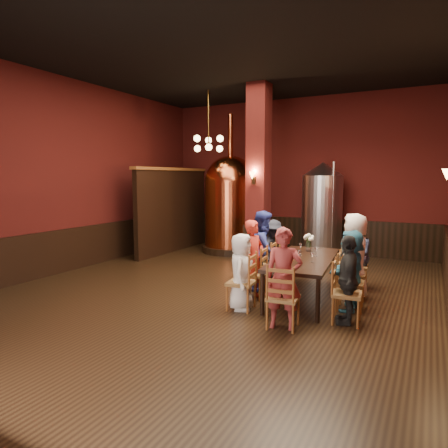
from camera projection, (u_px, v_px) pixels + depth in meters
The scene contains 36 objects.
room at pixel (216, 175), 7.43m from camera, with size 10.00×10.02×4.50m.
wainscot_back at pixel (295, 234), 12.01m from camera, with size 7.90×0.08×1.00m, color black.
wainscot_left at pixel (69, 250), 9.45m from camera, with size 0.08×9.90×1.00m, color black.
column at pixel (259, 175), 10.04m from camera, with size 0.58×0.58×4.50m, color #45100E.
partition at pixel (173, 211), 11.84m from camera, with size 0.22×3.50×2.40m, color black.
pendant_cluster at pixel (209, 144), 10.71m from camera, with size 0.90×0.90×1.70m, color #A57226, non-canonical shape.
sconce_column at pixel (254, 177), 9.78m from camera, with size 0.20×0.20×0.36m, color black, non-canonical shape.
dining_table at pixel (304, 261), 7.24m from camera, with size 1.22×2.48×0.75m.
chair_0 at pixel (241, 282), 6.66m from camera, with size 0.46×0.46×0.92m, color #985B26, non-canonical shape.
person_0 at pixel (241, 272), 6.64m from camera, with size 0.63×0.41×1.28m, color white.
chair_1 at pixel (253, 273), 7.28m from camera, with size 0.46×0.46×0.92m, color #985B26, non-canonical shape.
person_1 at pixel (253, 259), 7.25m from camera, with size 0.53×0.34×1.44m, color red.
chair_2 at pixel (264, 266), 7.88m from camera, with size 0.46×0.46×0.92m, color #985B26, non-canonical shape.
person_2 at pixel (264, 250), 7.85m from camera, with size 0.76×0.37×1.56m, color navy.
chair_3 at pixel (272, 260), 8.50m from camera, with size 0.46×0.46×0.92m, color #985B26, non-canonical shape.
person_3 at pixel (273, 250), 8.48m from camera, with size 0.85×0.49×1.31m, color #1D202C.
chair_4 at pixel (347, 293), 6.03m from camera, with size 0.46×0.46×0.92m, color #985B26, non-canonical shape.
person_4 at pixel (348, 280), 6.00m from camera, with size 0.79×0.33×1.35m, color black.
chair_5 at pixel (351, 283), 6.64m from camera, with size 0.46×0.46×0.92m, color #985B26, non-canonical shape.
person_5 at pixel (351, 270), 6.62m from camera, with size 1.25×0.40×1.35m, color teal.
chair_6 at pixel (354, 274), 7.25m from camera, with size 0.46×0.46×0.92m, color #985B26, non-canonical shape.
person_6 at pixel (354, 256), 7.21m from camera, with size 0.77×0.50×1.57m, color silver.
chair_7 at pixel (356, 266), 7.87m from camera, with size 0.46×0.46×0.92m, color #985B26, non-canonical shape.
person_7 at pixel (357, 255), 7.84m from camera, with size 0.66×0.33×1.37m, color #1D243B.
chair_8 at pixel (283, 297), 5.84m from camera, with size 0.46×0.46×0.92m, color #985B26, non-canonical shape.
person_8 at pixel (284, 278), 5.80m from camera, with size 0.54×0.36×1.49m, color #993333.
copper_kettle at pixel (230, 203), 11.73m from camera, with size 1.69×1.69×4.00m.
steel_vessel at pixel (322, 211), 10.80m from camera, with size 1.09×1.09×2.60m.
rose_vase at pixel (309, 240), 7.87m from camera, with size 0.21×0.21×0.35m.
wine_glass_0 at pixel (299, 259), 6.75m from camera, with size 0.07×0.07×0.17m, color white, non-canonical shape.
wine_glass_1 at pixel (299, 255), 7.05m from camera, with size 0.07×0.07×0.17m, color white, non-canonical shape.
wine_glass_2 at pixel (281, 256), 7.01m from camera, with size 0.07×0.07×0.17m, color white, non-canonical shape.
wine_glass_3 at pixel (300, 248), 7.80m from camera, with size 0.07×0.07×0.17m, color white, non-canonical shape.
wine_glass_4 at pixel (312, 258), 6.85m from camera, with size 0.07×0.07×0.17m, color white, non-canonical shape.
wine_glass_5 at pixel (286, 260), 6.65m from camera, with size 0.07×0.07×0.17m, color white, non-canonical shape.
wine_glass_6 at pixel (316, 252), 7.37m from camera, with size 0.07×0.07×0.17m, color white, non-canonical shape.
Camera 1 is at (3.59, -6.57, 2.21)m, focal length 32.00 mm.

